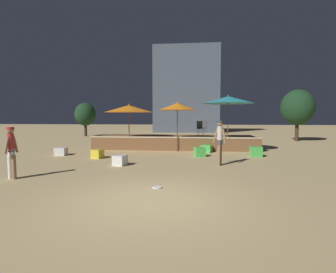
# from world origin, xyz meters

# --- Properties ---
(ground_plane) EXTENTS (120.00, 120.00, 0.00)m
(ground_plane) POSITION_xyz_m (0.00, 0.00, 0.00)
(ground_plane) COLOR tan
(wooden_deck) EXTENTS (9.90, 3.19, 0.82)m
(wooden_deck) POSITION_xyz_m (-0.17, 10.58, 0.37)
(wooden_deck) COLOR brown
(wooden_deck) RESTS_ON ground
(patio_umbrella_0) EXTENTS (2.89, 2.89, 3.21)m
(patio_umbrella_0) POSITION_xyz_m (2.90, 9.14, 2.92)
(patio_umbrella_0) COLOR brown
(patio_umbrella_0) RESTS_ON ground
(patio_umbrella_1) EXTENTS (2.89, 2.89, 2.74)m
(patio_umbrella_1) POSITION_xyz_m (-2.85, 9.28, 2.44)
(patio_umbrella_1) COLOR brown
(patio_umbrella_1) RESTS_ON ground
(patio_umbrella_2) EXTENTS (2.16, 2.16, 2.83)m
(patio_umbrella_2) POSITION_xyz_m (0.05, 8.91, 2.55)
(patio_umbrella_2) COLOR brown
(patio_umbrella_2) RESTS_ON ground
(cube_seat_0) EXTENTS (0.56, 0.56, 0.42)m
(cube_seat_0) POSITION_xyz_m (-3.56, 5.98, 0.21)
(cube_seat_0) COLOR yellow
(cube_seat_0) RESTS_ON ground
(cube_seat_1) EXTENTS (0.57, 0.57, 0.50)m
(cube_seat_1) POSITION_xyz_m (4.06, 7.30, 0.25)
(cube_seat_1) COLOR #4CC651
(cube_seat_1) RESTS_ON ground
(cube_seat_2) EXTENTS (0.69, 0.69, 0.40)m
(cube_seat_2) POSITION_xyz_m (1.70, 8.69, 0.20)
(cube_seat_2) COLOR #4CC651
(cube_seat_2) RESTS_ON ground
(cube_seat_3) EXTENTS (0.58, 0.58, 0.41)m
(cube_seat_3) POSITION_xyz_m (-1.97, 4.32, 0.20)
(cube_seat_3) COLOR white
(cube_seat_3) RESTS_ON ground
(cube_seat_4) EXTENTS (0.58, 0.58, 0.39)m
(cube_seat_4) POSITION_xyz_m (-5.79, 6.74, 0.20)
(cube_seat_4) COLOR white
(cube_seat_4) RESTS_ON ground
(cube_seat_5) EXTENTS (0.62, 0.62, 0.46)m
(cube_seat_5) POSITION_xyz_m (1.28, 7.01, 0.23)
(cube_seat_5) COLOR #4CC651
(cube_seat_5) RESTS_ON ground
(person_0) EXTENTS (0.55, 0.30, 1.82)m
(person_0) POSITION_xyz_m (2.06, 4.73, 1.05)
(person_0) COLOR #997051
(person_0) RESTS_ON ground
(person_1) EXTENTS (0.29, 0.53, 1.66)m
(person_1) POSITION_xyz_m (-4.71, 1.68, 0.92)
(person_1) COLOR white
(person_1) RESTS_ON ground
(bistro_chair_0) EXTENTS (0.47, 0.47, 0.90)m
(bistro_chair_0) POSITION_xyz_m (1.61, 11.52, 1.37)
(bistro_chair_0) COLOR #47474C
(bistro_chair_0) RESTS_ON wooden_deck
(bistro_chair_1) EXTENTS (0.43, 0.44, 0.90)m
(bistro_chair_1) POSITION_xyz_m (1.34, 9.77, 1.37)
(bistro_chair_1) COLOR #2D3338
(bistro_chair_1) RESTS_ON wooden_deck
(frisbee_disc) EXTENTS (0.27, 0.27, 0.03)m
(frisbee_disc) POSITION_xyz_m (0.02, 1.10, 0.02)
(frisbee_disc) COLOR white
(frisbee_disc) RESTS_ON ground
(background_tree_0) EXTENTS (2.60, 2.60, 4.16)m
(background_tree_0) POSITION_xyz_m (9.28, 16.25, 2.72)
(background_tree_0) COLOR #3D2B1C
(background_tree_0) RESTS_ON ground
(background_tree_1) EXTENTS (2.11, 2.11, 3.39)m
(background_tree_1) POSITION_xyz_m (-10.09, 19.74, 2.21)
(background_tree_1) COLOR #3D2B1C
(background_tree_1) RESTS_ON ground
(distant_building) EXTENTS (8.22, 3.29, 10.77)m
(distant_building) POSITION_xyz_m (-0.09, 27.77, 5.38)
(distant_building) COLOR #4C5666
(distant_building) RESTS_ON ground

